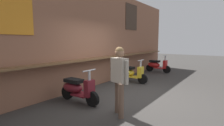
{
  "coord_description": "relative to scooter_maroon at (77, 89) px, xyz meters",
  "views": [
    {
      "loc": [
        -4.84,
        -2.52,
        1.71
      ],
      "look_at": [
        0.72,
        1.42,
        0.87
      ],
      "focal_mm": 28.36,
      "sensor_mm": 36.0,
      "label": 1
    }
  ],
  "objects": [
    {
      "name": "ground_plane",
      "position": [
        1.47,
        -1.08,
        -0.39
      ],
      "size": [
        38.24,
        38.24,
        0.0
      ],
      "primitive_type": "plane",
      "color": "#383533"
    },
    {
      "name": "scooter_yellow",
      "position": [
        3.03,
        -0.0,
        0.0
      ],
      "size": [
        0.46,
        1.4,
        0.97
      ],
      "rotation": [
        0.0,
        0.0,
        -1.59
      ],
      "color": "gold",
      "rests_on": "ground_plane"
    },
    {
      "name": "market_stall_facade",
      "position": [
        1.46,
        0.94,
        1.5
      ],
      "size": [
        13.66,
        0.61,
        3.79
      ],
      "color": "#8C5B44",
      "rests_on": "ground_plane"
    },
    {
      "name": "scooter_red",
      "position": [
        5.99,
        -0.0,
        0.0
      ],
      "size": [
        0.46,
        1.4,
        0.97
      ],
      "rotation": [
        0.0,
        0.0,
        -1.61
      ],
      "color": "red",
      "rests_on": "ground_plane"
    },
    {
      "name": "scooter_maroon",
      "position": [
        0.0,
        0.0,
        0.0
      ],
      "size": [
        0.46,
        1.4,
        0.97
      ],
      "rotation": [
        0.0,
        0.0,
        -1.58
      ],
      "color": "maroon",
      "rests_on": "ground_plane"
    },
    {
      "name": "shopper_browsing",
      "position": [
        -0.06,
        -1.46,
        0.58
      ],
      "size": [
        0.34,
        0.53,
        1.58
      ],
      "rotation": [
        0.0,
        0.0,
        2.88
      ],
      "color": "brown",
      "rests_on": "ground_plane"
    }
  ]
}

